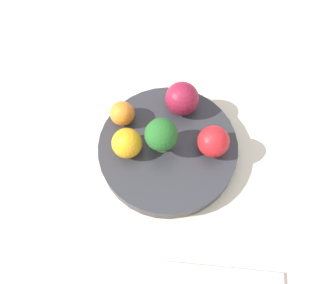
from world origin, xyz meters
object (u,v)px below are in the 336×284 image
object	(u,v)px
bowl	(168,149)
broccoli	(161,135)
apple_red	(182,99)
orange_back	(127,143)
orange_front	(121,116)
apple_green	(213,141)

from	to	relation	value
bowl	broccoli	xyz separation A→B (m)	(0.01, -0.01, 0.05)
apple_red	orange_back	size ratio (longest dim) A/B	1.18
broccoli	apple_red	size ratio (longest dim) A/B	1.23
broccoli	orange_front	bearing A→B (deg)	-92.75
broccoli	bowl	bearing A→B (deg)	142.51
orange_front	orange_back	world-z (taller)	orange_back
bowl	apple_red	distance (m)	0.08
apple_red	orange_back	world-z (taller)	apple_red
bowl	apple_red	size ratio (longest dim) A/B	4.06
orange_front	apple_green	bearing A→B (deg)	103.79
orange_front	bowl	bearing A→B (deg)	92.99
broccoli	apple_red	distance (m)	0.08
broccoli	orange_back	distance (m)	0.05
bowl	apple_green	world-z (taller)	apple_green
apple_red	orange_front	bearing A→B (deg)	-42.27
bowl	orange_front	world-z (taller)	orange_front
apple_red	orange_front	xyz separation A→B (m)	(0.07, -0.06, -0.01)
broccoli	apple_green	world-z (taller)	broccoli
bowl	orange_back	size ratio (longest dim) A/B	4.77
bowl	broccoli	distance (m)	0.05
broccoli	orange_front	size ratio (longest dim) A/B	1.70
apple_green	bowl	bearing A→B (deg)	-62.60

